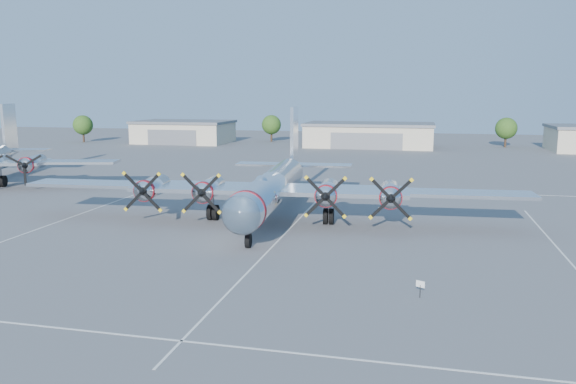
% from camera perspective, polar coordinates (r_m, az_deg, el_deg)
% --- Properties ---
extents(ground, '(260.00, 260.00, 0.00)m').
position_cam_1_polar(ground, '(48.84, -0.30, -4.25)').
color(ground, '#4F4F51').
rests_on(ground, ground).
extents(parking_lines, '(60.00, 50.08, 0.01)m').
position_cam_1_polar(parking_lines, '(47.19, -0.79, -4.75)').
color(parking_lines, silver).
rests_on(parking_lines, ground).
extents(hangar_west, '(22.60, 14.60, 5.40)m').
position_cam_1_polar(hangar_west, '(140.03, -10.53, 6.04)').
color(hangar_west, beige).
rests_on(hangar_west, ground).
extents(hangar_center, '(28.60, 14.60, 5.40)m').
position_cam_1_polar(hangar_center, '(128.81, 8.24, 5.77)').
color(hangar_center, beige).
rests_on(hangar_center, ground).
extents(tree_far_west, '(4.80, 4.80, 6.64)m').
position_cam_1_polar(tree_far_west, '(148.35, -20.11, 6.40)').
color(tree_far_west, '#382619').
rests_on(tree_far_west, ground).
extents(tree_west, '(4.80, 4.80, 6.64)m').
position_cam_1_polar(tree_west, '(140.94, -1.70, 6.85)').
color(tree_west, '#382619').
rests_on(tree_west, ground).
extents(tree_east, '(4.80, 4.80, 6.64)m').
position_cam_1_polar(tree_east, '(135.60, 21.29, 6.05)').
color(tree_east, '#382619').
rests_on(tree_east, ground).
extents(main_bomber_b29, '(49.35, 35.56, 10.43)m').
position_cam_1_polar(main_bomber_b29, '(55.09, -1.45, -2.60)').
color(main_bomber_b29, white).
rests_on(main_bomber_b29, ground).
extents(info_placard, '(0.52, 0.26, 1.05)m').
position_cam_1_polar(info_placard, '(34.70, 13.30, -9.26)').
color(info_placard, black).
rests_on(info_placard, ground).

